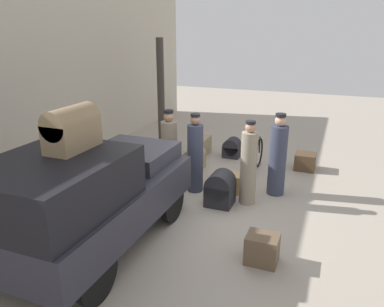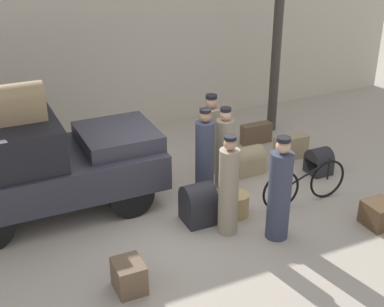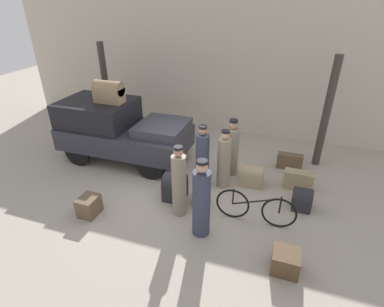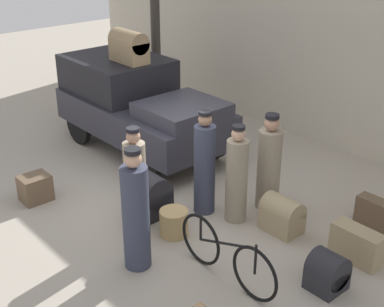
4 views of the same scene
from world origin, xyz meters
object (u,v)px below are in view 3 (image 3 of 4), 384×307
at_px(suitcase_tan_flat, 251,175).
at_px(porter_with_bicycle, 224,161).
at_px(trunk_wicker_pale, 175,187).
at_px(trunk_on_truck_roof, 109,92).
at_px(conductor_in_dark_uniform, 232,150).
at_px(porter_lifting_near_truck, 179,184).
at_px(bicycle, 255,208).
at_px(trunk_umber_medium, 89,206).
at_px(trunk_barrel_dark, 302,199).
at_px(wicker_basket, 201,199).
at_px(truck, 119,129).
at_px(trunk_large_brown, 289,161).
at_px(suitcase_small_leather, 286,261).
at_px(porter_standing_middle, 201,201).
at_px(porter_carrying_trunk, 202,160).
at_px(suitcase_black_upright, 298,180).

bearing_deg(suitcase_tan_flat, porter_with_bicycle, -157.06).
height_order(trunk_wicker_pale, trunk_on_truck_roof, trunk_on_truck_roof).
bearing_deg(conductor_in_dark_uniform, porter_lifting_near_truck, -109.57).
xyz_separation_m(bicycle, trunk_umber_medium, (-3.66, -0.94, -0.16)).
bearing_deg(trunk_barrel_dark, wicker_basket, -163.17).
relative_size(wicker_basket, trunk_umber_medium, 0.90).
xyz_separation_m(wicker_basket, porter_lifting_near_truck, (-0.39, -0.40, 0.60)).
height_order(truck, trunk_wicker_pale, truck).
bearing_deg(wicker_basket, suitcase_tan_flat, 52.82).
relative_size(porter_with_bicycle, trunk_on_truck_roof, 1.93).
distance_m(trunk_wicker_pale, trunk_large_brown, 3.57).
distance_m(wicker_basket, suitcase_small_leather, 2.42).
height_order(bicycle, porter_with_bicycle, porter_with_bicycle).
xyz_separation_m(truck, porter_standing_middle, (3.31, -2.39, -0.16)).
xyz_separation_m(bicycle, porter_with_bicycle, (-1.00, 1.19, 0.35)).
xyz_separation_m(truck, porter_lifting_near_truck, (2.65, -1.92, -0.17)).
bearing_deg(conductor_in_dark_uniform, wicker_basket, -101.71).
bearing_deg(trunk_wicker_pale, suitcase_small_leather, -27.24).
bearing_deg(porter_with_bicycle, wicker_basket, -106.27).
relative_size(porter_lifting_near_truck, suitcase_tan_flat, 2.88).
relative_size(trunk_wicker_pale, trunk_umber_medium, 1.46).
xyz_separation_m(wicker_basket, suitcase_tan_flat, (1.00, 1.32, 0.07)).
bearing_deg(bicycle, porter_standing_middle, -146.02).
height_order(suitcase_small_leather, trunk_barrel_dark, trunk_barrel_dark).
bearing_deg(trunk_barrel_dark, trunk_wicker_pale, -168.64).
height_order(porter_carrying_trunk, suitcase_black_upright, porter_carrying_trunk).
height_order(porter_standing_middle, trunk_umber_medium, porter_standing_middle).
relative_size(porter_with_bicycle, trunk_wicker_pale, 2.27).
xyz_separation_m(porter_with_bicycle, trunk_barrel_dark, (2.00, -0.33, -0.49)).
relative_size(porter_carrying_trunk, trunk_umber_medium, 3.58).
bearing_deg(wicker_basket, trunk_umber_medium, -154.83).
xyz_separation_m(trunk_wicker_pale, trunk_umber_medium, (-1.66, -1.20, -0.11)).
xyz_separation_m(trunk_umber_medium, trunk_large_brown, (4.28, 3.62, 0.00)).
bearing_deg(trunk_on_truck_roof, trunk_umber_medium, -71.71).
bearing_deg(porter_lifting_near_truck, conductor_in_dark_uniform, 70.43).
distance_m(wicker_basket, porter_standing_middle, 1.10).
distance_m(porter_lifting_near_truck, trunk_wicker_pale, 0.74).
distance_m(conductor_in_dark_uniform, trunk_on_truck_roof, 3.83).
xyz_separation_m(suitcase_black_upright, trunk_umber_medium, (-4.54, -2.62, -0.02)).
height_order(wicker_basket, trunk_umber_medium, trunk_umber_medium).
relative_size(truck, trunk_umber_medium, 7.80).
height_order(trunk_barrel_dark, trunk_on_truck_roof, trunk_on_truck_roof).
bearing_deg(porter_with_bicycle, truck, 171.37).
height_order(porter_standing_middle, trunk_wicker_pale, porter_standing_middle).
bearing_deg(porter_lifting_near_truck, porter_with_bicycle, 63.98).
bearing_deg(suitcase_black_upright, porter_lifting_near_truck, -143.41).
distance_m(porter_standing_middle, trunk_barrel_dark, 2.62).
height_order(truck, trunk_umber_medium, truck).
relative_size(conductor_in_dark_uniform, porter_lifting_near_truck, 0.94).
bearing_deg(trunk_large_brown, suitcase_small_leather, -88.40).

